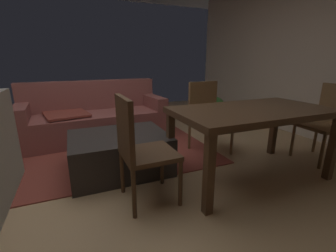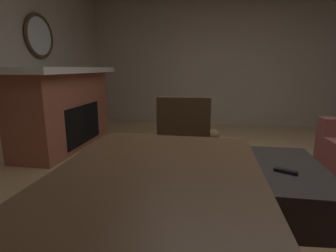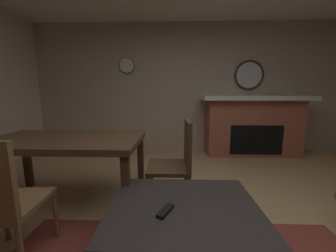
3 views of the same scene
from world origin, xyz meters
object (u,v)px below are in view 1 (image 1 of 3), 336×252
object	(u,v)px
dining_chair_west	(138,145)
dining_chair_north	(207,113)
tv_remote	(128,130)
couch	(95,118)
dining_table	(253,116)
potted_plant	(215,109)
ottoman_coffee_table	(120,152)
dining_chair_east	(329,118)

from	to	relation	value
dining_chair_west	dining_chair_north	size ratio (longest dim) A/B	1.00
tv_remote	dining_chair_north	distance (m)	1.09
couch	dining_chair_north	xyz separation A→B (m)	(1.35, -1.16, 0.21)
dining_table	tv_remote	bearing A→B (deg)	144.93
tv_remote	potted_plant	size ratio (longest dim) A/B	0.32
ottoman_coffee_table	couch	bearing A→B (deg)	95.62
dining_chair_east	dining_chair_west	bearing A→B (deg)	179.92
potted_plant	ottoman_coffee_table	bearing A→B (deg)	-147.71
tv_remote	dining_table	world-z (taller)	dining_table
dining_table	potted_plant	world-z (taller)	dining_table
couch	tv_remote	xyz separation A→B (m)	(0.26, -1.22, 0.11)
dining_chair_east	couch	bearing A→B (deg)	141.91
dining_table	potted_plant	distance (m)	2.33
couch	potted_plant	xyz separation A→B (m)	(2.34, 0.09, -0.04)
dining_chair_east	dining_chair_west	size ratio (longest dim) A/B	1.00
tv_remote	dining_chair_north	bearing A→B (deg)	29.77
ottoman_coffee_table	tv_remote	world-z (taller)	tv_remote
potted_plant	dining_chair_west	bearing A→B (deg)	-136.23
couch	tv_remote	bearing A→B (deg)	-78.07
dining_chair_north	dining_chair_west	bearing A→B (deg)	-144.89
dining_chair_east	dining_chair_north	bearing A→B (deg)	145.11
couch	ottoman_coffee_table	size ratio (longest dim) A/B	2.09
dining_chair_west	potted_plant	bearing A→B (deg)	43.77
tv_remote	ottoman_coffee_table	bearing A→B (deg)	-118.62
ottoman_coffee_table	dining_chair_east	world-z (taller)	dining_chair_east
dining_table	dining_chair_north	xyz separation A→B (m)	(-0.01, 0.83, -0.14)
couch	dining_chair_west	world-z (taller)	dining_chair_west
dining_table	dining_chair_west	distance (m)	1.19
couch	dining_table	xyz separation A→B (m)	(1.35, -1.99, 0.34)
couch	ottoman_coffee_table	distance (m)	1.32
ottoman_coffee_table	dining_chair_west	world-z (taller)	dining_chair_west
couch	dining_chair_east	size ratio (longest dim) A/B	2.34
ottoman_coffee_table	dining_chair_north	size ratio (longest dim) A/B	1.12
dining_chair_west	dining_chair_north	xyz separation A→B (m)	(1.18, 0.83, 0.00)
couch	dining_chair_east	bearing A→B (deg)	-38.09
couch	tv_remote	world-z (taller)	couch
tv_remote	dining_chair_east	size ratio (longest dim) A/B	0.17
dining_chair_east	dining_table	bearing A→B (deg)	179.76
couch	ottoman_coffee_table	xyz separation A→B (m)	(0.13, -1.31, -0.11)
dining_table	dining_chair_east	xyz separation A→B (m)	(1.19, -0.01, -0.14)
couch	dining_chair_west	bearing A→B (deg)	-85.21
ottoman_coffee_table	potted_plant	bearing A→B (deg)	32.29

